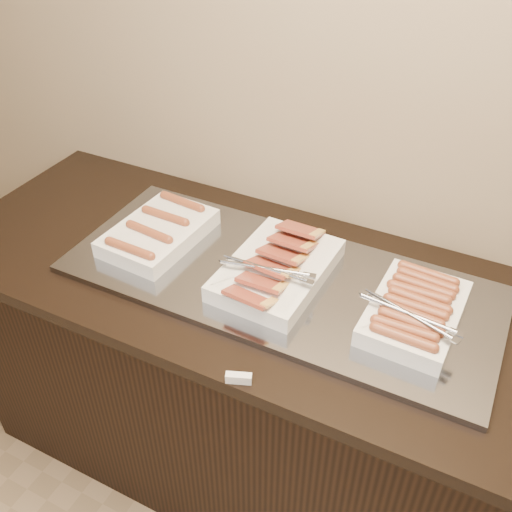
{
  "coord_description": "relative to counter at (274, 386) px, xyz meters",
  "views": [
    {
      "loc": [
        0.49,
        1.02,
        1.93
      ],
      "look_at": [
        -0.07,
        2.13,
        0.97
      ],
      "focal_mm": 40.0,
      "sensor_mm": 36.0,
      "label": 1
    }
  ],
  "objects": [
    {
      "name": "dish_right",
      "position": [
        0.38,
        -0.0,
        0.5
      ],
      "size": [
        0.27,
        0.33,
        0.08
      ],
      "rotation": [
        0.0,
        0.0,
        -0.03
      ],
      "color": "white",
      "rests_on": "warming_tray"
    },
    {
      "name": "label_holder",
      "position": [
        0.07,
        -0.36,
        0.46
      ],
      "size": [
        0.06,
        0.04,
        0.02
      ],
      "primitive_type": "cube",
      "rotation": [
        0.0,
        0.0,
        0.37
      ],
      "color": "white",
      "rests_on": "counter"
    },
    {
      "name": "dish_left",
      "position": [
        -0.39,
        0.0,
        0.5
      ],
      "size": [
        0.24,
        0.35,
        0.07
      ],
      "rotation": [
        0.0,
        0.0,
        -0.06
      ],
      "color": "white",
      "rests_on": "warming_tray"
    },
    {
      "name": "counter",
      "position": [
        0.0,
        0.0,
        0.0
      ],
      "size": [
        2.06,
        0.76,
        0.9
      ],
      "color": "black",
      "rests_on": "ground"
    },
    {
      "name": "warming_tray",
      "position": [
        0.0,
        0.0,
        0.46
      ],
      "size": [
        1.2,
        0.5,
        0.02
      ],
      "primitive_type": "cube",
      "color": "gray",
      "rests_on": "counter"
    },
    {
      "name": "dish_center",
      "position": [
        -0.0,
        -0.0,
        0.5
      ],
      "size": [
        0.28,
        0.4,
        0.09
      ],
      "rotation": [
        0.0,
        0.0,
        -0.04
      ],
      "color": "white",
      "rests_on": "warming_tray"
    }
  ]
}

